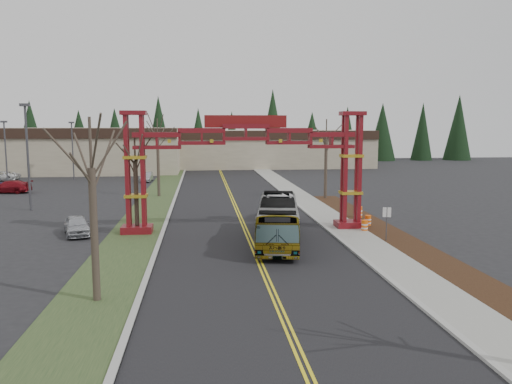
{
  "coord_description": "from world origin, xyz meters",
  "views": [
    {
      "loc": [
        -3.26,
        -18.53,
        7.82
      ],
      "look_at": [
        0.47,
        15.43,
        3.29
      ],
      "focal_mm": 35.0,
      "sensor_mm": 36.0,
      "label": 1
    }
  ],
  "objects": [
    {
      "name": "parked_car_far_b",
      "position": [
        -31.82,
        56.04,
        0.7
      ],
      "size": [
        5.32,
        2.99,
        1.4
      ],
      "primitive_type": "imported",
      "rotation": [
        0.0,
        0.0,
        4.58
      ],
      "color": "white",
      "rests_on": "ground"
    },
    {
      "name": "sidewalk_right",
      "position": [
        7.6,
        25.0,
        0.08
      ],
      "size": [
        2.6,
        110.0,
        0.14
      ],
      "primitive_type": "cube",
      "color": "gray",
      "rests_on": "ground"
    },
    {
      "name": "retail_building_east",
      "position": [
        10.0,
        79.95,
        3.51
      ],
      "size": [
        38.0,
        20.3,
        7.0
      ],
      "color": "tan",
      "rests_on": "ground"
    },
    {
      "name": "light_pole_mid",
      "position": [
        -27.47,
        46.65,
        4.9
      ],
      "size": [
        0.73,
        0.37,
        8.47
      ],
      "color": "#3F3F44",
      "rests_on": "ground"
    },
    {
      "name": "parked_car_near_a",
      "position": [
        -12.25,
        18.0,
        0.7
      ],
      "size": [
        2.88,
        4.45,
        1.41
      ],
      "primitive_type": "imported",
      "rotation": [
        0.0,
        0.0,
        0.32
      ],
      "color": "#AEB0B6",
      "rests_on": "ground"
    },
    {
      "name": "bare_tree_right_far",
      "position": [
        10.0,
        33.62,
        6.3
      ],
      "size": [
        3.35,
        3.35,
        8.55
      ],
      "color": "#382D26",
      "rests_on": "ground"
    },
    {
      "name": "light_pole_near",
      "position": [
        -19.17,
        29.47,
        5.71
      ],
      "size": [
        0.86,
        0.43,
        9.86
      ],
      "color": "#3F3F44",
      "rests_on": "ground"
    },
    {
      "name": "lane_line_left",
      "position": [
        -0.12,
        25.0,
        0.03
      ],
      "size": [
        0.12,
        100.0,
        0.01
      ],
      "primitive_type": "cube",
      "color": "yellow",
      "rests_on": "road"
    },
    {
      "name": "curb_right",
      "position": [
        6.15,
        25.0,
        0.07
      ],
      "size": [
        0.3,
        110.0,
        0.15
      ],
      "primitive_type": "cube",
      "color": "#A9A9A4",
      "rests_on": "ground"
    },
    {
      "name": "lane_line_right",
      "position": [
        0.12,
        25.0,
        0.03
      ],
      "size": [
        0.12,
        100.0,
        0.01
      ],
      "primitive_type": "cube",
      "color": "yellow",
      "rests_on": "road"
    },
    {
      "name": "gateway_arch",
      "position": [
        0.0,
        18.0,
        5.98
      ],
      "size": [
        18.2,
        1.6,
        8.9
      ],
      "color": "maroon",
      "rests_on": "ground"
    },
    {
      "name": "barrel_mid",
      "position": [
        9.61,
        18.55,
        0.46
      ],
      "size": [
        0.49,
        0.49,
        0.91
      ],
      "color": "#FD620E",
      "rests_on": "ground"
    },
    {
      "name": "bare_tree_median_mid",
      "position": [
        -8.0,
        18.09,
        5.29
      ],
      "size": [
        3.14,
        3.14,
        7.39
      ],
      "color": "#382D26",
      "rests_on": "ground"
    },
    {
      "name": "street_sign",
      "position": [
        9.12,
        13.37,
        1.72
      ],
      "size": [
        0.54,
        0.17,
        2.39
      ],
      "color": "#3F3F44",
      "rests_on": "ground"
    },
    {
      "name": "grass_median",
      "position": [
        -8.0,
        25.0,
        0.04
      ],
      "size": [
        4.0,
        110.0,
        0.08
      ],
      "primitive_type": "cube",
      "color": "#2C4221",
      "rests_on": "ground"
    },
    {
      "name": "parked_car_mid_a",
      "position": [
        -25.8,
        42.42,
        0.74
      ],
      "size": [
        5.29,
        2.66,
        1.47
      ],
      "primitive_type": "imported",
      "rotation": [
        0.0,
        0.0,
        4.59
      ],
      "color": "maroon",
      "rests_on": "ground"
    },
    {
      "name": "bare_tree_median_far",
      "position": [
        -8.0,
        37.3,
        6.44
      ],
      "size": [
        3.25,
        3.25,
        8.64
      ],
      "color": "#382D26",
      "rests_on": "ground"
    },
    {
      "name": "landscape_strip",
      "position": [
        10.2,
        10.0,
        0.06
      ],
      "size": [
        2.6,
        50.0,
        0.12
      ],
      "primitive_type": "cube",
      "color": "black",
      "rests_on": "ground"
    },
    {
      "name": "barrel_north",
      "position": [
        9.97,
        21.93,
        0.53
      ],
      "size": [
        0.57,
        0.57,
        1.06
      ],
      "color": "#FD620E",
      "rests_on": "ground"
    },
    {
      "name": "parked_car_far_a",
      "position": [
        -11.0,
        52.89,
        0.68
      ],
      "size": [
        1.5,
        4.15,
        1.36
      ],
      "primitive_type": "imported",
      "rotation": [
        0.0,
        0.0,
        -0.01
      ],
      "color": "#95979B",
      "rests_on": "ground"
    },
    {
      "name": "conifer_treeline",
      "position": [
        0.25,
        92.0,
        6.49
      ],
      "size": [
        116.1,
        5.6,
        13.0
      ],
      "color": "black",
      "rests_on": "ground"
    },
    {
      "name": "bare_tree_median_near",
      "position": [
        -8.0,
        3.67,
        5.97
      ],
      "size": [
        3.35,
        3.35,
        8.22
      ],
      "color": "#382D26",
      "rests_on": "ground"
    },
    {
      "name": "transit_bus",
      "position": [
        1.8,
        14.0,
        1.52
      ],
      "size": [
        4.26,
        11.19,
        3.04
      ],
      "primitive_type": "imported",
      "rotation": [
        0.0,
        0.0,
        -0.16
      ],
      "color": "#A7ABAF",
      "rests_on": "ground"
    },
    {
      "name": "road",
      "position": [
        0.0,
        25.0,
        0.01
      ],
      "size": [
        12.0,
        110.0,
        0.02
      ],
      "primitive_type": "cube",
      "color": "black",
      "rests_on": "ground"
    },
    {
      "name": "light_pole_far",
      "position": [
        -21.85,
        56.6,
        4.89
      ],
      "size": [
        0.73,
        0.37,
        8.45
      ],
      "color": "#3F3F44",
      "rests_on": "ground"
    },
    {
      "name": "curb_left",
      "position": [
        -6.15,
        25.0,
        0.07
      ],
      "size": [
        0.3,
        110.0,
        0.15
      ],
      "primitive_type": "cube",
      "color": "#A9A9A4",
      "rests_on": "ground"
    },
    {
      "name": "silver_sedan",
      "position": [
        3.14,
        22.11,
        0.82
      ],
      "size": [
        2.29,
        5.11,
        1.63
      ],
      "primitive_type": "imported",
      "rotation": [
        0.0,
        0.0,
        -0.12
      ],
      "color": "#A5A8AD",
      "rests_on": "ground"
    },
    {
      "name": "barrel_south",
      "position": [
        8.72,
        16.66,
        0.45
      ],
      "size": [
        0.49,
        0.49,
        0.9
      ],
      "color": "#FD620E",
      "rests_on": "ground"
    },
    {
      "name": "parked_car_mid_b",
      "position": [
        -27.08,
        43.46,
        0.64
      ],
      "size": [
        2.51,
        4.02,
        1.28
      ],
      "primitive_type": "imported",
      "rotation": [
        0.0,
        0.0,
        2.85
      ],
      "color": "navy",
      "rests_on": "ground"
    },
    {
      "name": "ground",
      "position": [
        0.0,
        0.0,
        0.0
      ],
      "size": [
        200.0,
        200.0,
        0.0
      ],
      "primitive_type": "plane",
      "color": "black",
      "rests_on": "ground"
    },
    {
      "name": "retail_building_west",
      "position": [
        -30.0,
        71.96,
        3.76
      ],
      "size": [
        46.0,
        22.3,
        7.5
      ],
      "color": "tan",
      "rests_on": "ground"
    }
  ]
}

